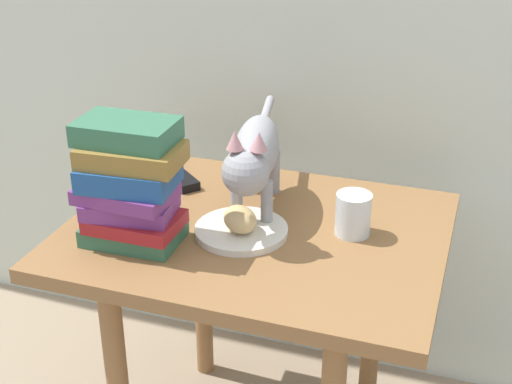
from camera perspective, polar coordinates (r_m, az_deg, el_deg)
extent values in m
cube|color=olive|center=(1.44, 0.00, -3.39)|extent=(0.75, 0.58, 0.03)
cylinder|color=olive|center=(1.84, -4.27, -7.09)|extent=(0.04, 0.04, 0.55)
cylinder|color=olive|center=(1.74, 9.27, -9.55)|extent=(0.04, 0.04, 0.55)
cylinder|color=silver|center=(1.41, -1.17, -3.07)|extent=(0.18, 0.18, 0.01)
ellipsoid|color=#E0BC7A|center=(1.39, -1.28, -2.17)|extent=(0.10, 0.10, 0.05)
cylinder|color=#99999E|center=(1.42, 0.86, -0.98)|extent=(0.02, 0.02, 0.10)
cylinder|color=#99999E|center=(1.43, -1.54, -0.85)|extent=(0.02, 0.02, 0.10)
cylinder|color=#99999E|center=(1.56, 1.46, 1.66)|extent=(0.02, 0.02, 0.10)
cylinder|color=#99999E|center=(1.57, -0.72, 1.77)|extent=(0.02, 0.02, 0.10)
ellipsoid|color=#99999E|center=(1.46, 0.05, 3.48)|extent=(0.14, 0.27, 0.11)
sphere|color=#99999E|center=(1.32, -0.71, 1.56)|extent=(0.09, 0.09, 0.09)
cone|color=tan|center=(1.29, 0.24, 4.04)|extent=(0.03, 0.03, 0.03)
cone|color=tan|center=(1.30, -1.70, 4.12)|extent=(0.03, 0.03, 0.03)
cylinder|color=#99999E|center=(1.65, 0.87, 6.47)|extent=(0.05, 0.16, 0.02)
cube|color=#336B4C|center=(1.41, -9.64, -3.15)|extent=(0.18, 0.13, 0.03)
cube|color=maroon|center=(1.38, -9.54, -2.33)|extent=(0.17, 0.12, 0.03)
cube|color=#72337A|center=(1.37, -9.92, -1.13)|extent=(0.18, 0.13, 0.03)
cube|color=#72337A|center=(1.36, -10.26, -0.08)|extent=(0.18, 0.12, 0.03)
cube|color=#1E4C8C|center=(1.34, -10.02, 1.29)|extent=(0.18, 0.13, 0.04)
cube|color=olive|center=(1.33, -9.82, 2.90)|extent=(0.19, 0.13, 0.04)
cube|color=#336B4C|center=(1.33, -10.19, 4.73)|extent=(0.18, 0.12, 0.04)
cylinder|color=silver|center=(1.41, 7.70, -1.75)|extent=(0.07, 0.07, 0.08)
cylinder|color=silver|center=(1.42, 7.65, -2.48)|extent=(0.06, 0.06, 0.04)
cube|color=black|center=(1.64, -6.26, 1.26)|extent=(0.14, 0.13, 0.02)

